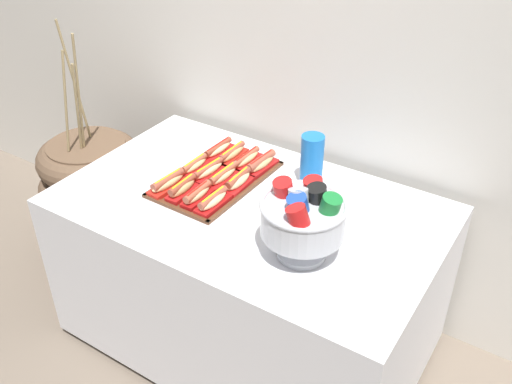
# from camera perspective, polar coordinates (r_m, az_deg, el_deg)

# --- Properties ---
(ground_plane) EXTENTS (10.00, 10.00, 0.00)m
(ground_plane) POSITION_cam_1_polar(r_m,az_deg,el_deg) (2.73, -0.63, -14.11)
(ground_plane) COLOR #7A6B5B
(back_wall) EXTENTS (6.00, 0.10, 2.60)m
(back_wall) POSITION_cam_1_polar(r_m,az_deg,el_deg) (2.43, 6.65, 16.12)
(back_wall) COLOR silver
(back_wall) RESTS_ON ground_plane
(buffet_table) EXTENTS (1.48, 0.90, 0.75)m
(buffet_table) POSITION_cam_1_polar(r_m,az_deg,el_deg) (2.46, -0.68, -7.93)
(buffet_table) COLOR silver
(buffet_table) RESTS_ON ground_plane
(floor_vase) EXTENTS (0.59, 0.59, 1.25)m
(floor_vase) POSITION_cam_1_polar(r_m,az_deg,el_deg) (3.13, -15.48, -0.77)
(floor_vase) COLOR brown
(floor_vase) RESTS_ON ground_plane
(serving_tray) EXTENTS (0.34, 0.53, 0.01)m
(serving_tray) POSITION_cam_1_polar(r_m,az_deg,el_deg) (2.38, -3.97, 1.25)
(serving_tray) COLOR #56331E
(serving_tray) RESTS_ON buffet_table
(hot_dog_0) EXTENTS (0.08, 0.19, 0.06)m
(hot_dog_0) POSITION_cam_1_polar(r_m,az_deg,el_deg) (2.32, -8.67, 0.92)
(hot_dog_0) COLOR red
(hot_dog_0) RESTS_ON serving_tray
(hot_dog_1) EXTENTS (0.06, 0.16, 0.06)m
(hot_dog_1) POSITION_cam_1_polar(r_m,az_deg,el_deg) (2.28, -7.26, 0.39)
(hot_dog_1) COLOR red
(hot_dog_1) RESTS_ON serving_tray
(hot_dog_2) EXTENTS (0.06, 0.16, 0.06)m
(hot_dog_2) POSITION_cam_1_polar(r_m,az_deg,el_deg) (2.24, -5.79, -0.26)
(hot_dog_2) COLOR #B21414
(hot_dog_2) RESTS_ON serving_tray
(hot_dog_3) EXTENTS (0.07, 0.17, 0.06)m
(hot_dog_3) POSITION_cam_1_polar(r_m,az_deg,el_deg) (2.20, -4.27, -0.86)
(hot_dog_3) COLOR #B21414
(hot_dog_3) RESTS_ON serving_tray
(hot_dog_4) EXTENTS (0.06, 0.16, 0.06)m
(hot_dog_4) POSITION_cam_1_polar(r_m,az_deg,el_deg) (2.43, -6.11, 2.60)
(hot_dog_4) COLOR red
(hot_dog_4) RESTS_ON serving_tray
(hot_dog_5) EXTENTS (0.07, 0.18, 0.06)m
(hot_dog_5) POSITION_cam_1_polar(r_m,az_deg,el_deg) (2.39, -4.71, 2.11)
(hot_dog_5) COLOR red
(hot_dog_5) RESTS_ON serving_tray
(hot_dog_6) EXTENTS (0.06, 0.18, 0.06)m
(hot_dog_6) POSITION_cam_1_polar(r_m,az_deg,el_deg) (2.35, -3.27, 1.59)
(hot_dog_6) COLOR red
(hot_dog_6) RESTS_ON serving_tray
(hot_dog_7) EXTENTS (0.07, 0.16, 0.06)m
(hot_dog_7) POSITION_cam_1_polar(r_m,az_deg,el_deg) (2.31, -1.77, 1.10)
(hot_dog_7) COLOR red
(hot_dog_7) RESTS_ON serving_tray
(hot_dog_8) EXTENTS (0.07, 0.18, 0.06)m
(hot_dog_8) POSITION_cam_1_polar(r_m,az_deg,el_deg) (2.54, -3.76, 4.20)
(hot_dog_8) COLOR red
(hot_dog_8) RESTS_ON serving_tray
(hot_dog_9) EXTENTS (0.06, 0.18, 0.06)m
(hot_dog_9) POSITION_cam_1_polar(r_m,az_deg,el_deg) (2.50, -2.38, 3.76)
(hot_dog_9) COLOR red
(hot_dog_9) RESTS_ON serving_tray
(hot_dog_10) EXTENTS (0.07, 0.18, 0.06)m
(hot_dog_10) POSITION_cam_1_polar(r_m,az_deg,el_deg) (2.46, -0.97, 3.25)
(hot_dog_10) COLOR red
(hot_dog_10) RESTS_ON serving_tray
(hot_dog_11) EXTENTS (0.08, 0.18, 0.06)m
(hot_dog_11) POSITION_cam_1_polar(r_m,az_deg,el_deg) (2.42, 0.49, 2.83)
(hot_dog_11) COLOR red
(hot_dog_11) RESTS_ON serving_tray
(punch_bowl) EXTENTS (0.29, 0.29, 0.27)m
(punch_bowl) POSITION_cam_1_polar(r_m,az_deg,el_deg) (1.90, 4.73, -2.40)
(punch_bowl) COLOR silver
(punch_bowl) RESTS_ON buffet_table
(cup_stack) EXTENTS (0.09, 0.09, 0.22)m
(cup_stack) POSITION_cam_1_polar(r_m,az_deg,el_deg) (2.30, 5.52, 3.03)
(cup_stack) COLOR blue
(cup_stack) RESTS_ON buffet_table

